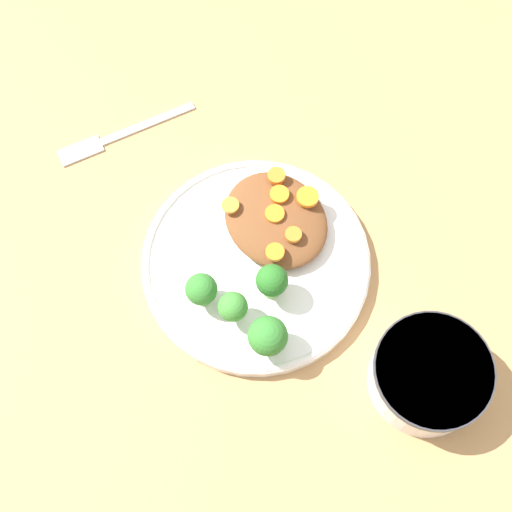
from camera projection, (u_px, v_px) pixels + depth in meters
The scene contains 16 objects.
ground_plane at pixel (256, 266), 0.83m from camera, with size 4.00×4.00×0.00m, color tan.
plate at pixel (256, 263), 0.82m from camera, with size 0.26×0.26×0.02m.
dip_bowl at pixel (429, 375), 0.75m from camera, with size 0.12×0.12×0.06m.
stew_mound at pixel (276, 220), 0.82m from camera, with size 0.13×0.11×0.03m, color brown.
broccoli_floret_0 at pixel (202, 290), 0.77m from camera, with size 0.04×0.04×0.05m.
broccoli_floret_1 at pixel (272, 282), 0.77m from camera, with size 0.04×0.04×0.05m.
broccoli_floret_2 at pixel (233, 307), 0.76m from camera, with size 0.03×0.03×0.05m.
broccoli_floret_3 at pixel (268, 336), 0.74m from camera, with size 0.04×0.04×0.06m.
carrot_slice_0 at pixel (275, 252), 0.78m from camera, with size 0.02×0.02×0.01m, color orange.
carrot_slice_1 at pixel (293, 235), 0.79m from camera, with size 0.02×0.02×0.01m, color orange.
carrot_slice_2 at pixel (230, 205), 0.81m from camera, with size 0.02×0.02×0.00m, color orange.
carrot_slice_3 at pixel (308, 197), 0.81m from camera, with size 0.03×0.03×0.01m, color orange.
carrot_slice_4 at pixel (279, 194), 0.81m from camera, with size 0.02×0.02×0.01m, color orange.
carrot_slice_5 at pixel (276, 176), 0.82m from camera, with size 0.02×0.02×0.01m, color orange.
carrot_slice_6 at pixel (275, 214), 0.80m from camera, with size 0.02×0.02×0.00m, color orange.
fork at pixel (114, 137), 0.89m from camera, with size 0.05×0.18×0.01m.
Camera 1 is at (0.24, -0.18, 0.77)m, focal length 50.00 mm.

